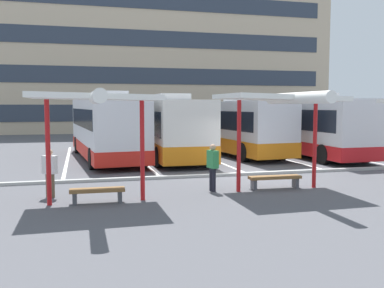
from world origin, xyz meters
TOP-DOWN VIEW (x-y plane):
  - ground_plane at (0.00, 0.00)m, footprint 160.00×160.00m
  - terminal_building at (0.03, 35.85)m, footprint 43.63×12.73m
  - coach_bus_0 at (-5.56, 7.48)m, footprint 3.61×10.73m
  - coach_bus_1 at (-2.10, 7.87)m, footprint 2.78×11.81m
  - coach_bus_2 at (2.04, 8.35)m, footprint 3.55×10.88m
  - coach_bus_3 at (5.89, 6.98)m, footprint 2.84×11.94m
  - lane_stripe_0 at (-7.62, 7.77)m, footprint 0.16×14.00m
  - lane_stripe_1 at (-3.81, 7.77)m, footprint 0.16×14.00m
  - lane_stripe_2 at (0.00, 7.77)m, footprint 0.16×14.00m
  - lane_stripe_3 at (3.81, 7.77)m, footprint 0.16×14.00m
  - lane_stripe_4 at (7.62, 7.77)m, footprint 0.16×14.00m
  - waiting_shelter_0 at (-6.46, -3.41)m, footprint 3.75×4.18m
  - bench_0 at (-6.46, -3.27)m, footprint 1.63×0.47m
  - waiting_shelter_1 at (-0.32, -2.94)m, footprint 3.86×4.66m
  - bench_1 at (-0.32, -2.50)m, footprint 1.89×0.48m
  - platform_kerb at (0.00, 0.48)m, footprint 44.00×0.24m
  - waiting_passenger_0 at (-7.88, -2.03)m, footprint 0.50×0.41m
  - waiting_passenger_1 at (-2.58, -2.37)m, footprint 0.31×0.50m

SIDE VIEW (x-z plane):
  - ground_plane at x=0.00m, z-range 0.00..0.00m
  - lane_stripe_0 at x=-7.62m, z-range 0.00..0.01m
  - lane_stripe_1 at x=-3.81m, z-range 0.00..0.01m
  - lane_stripe_2 at x=0.00m, z-range 0.00..0.01m
  - lane_stripe_3 at x=3.81m, z-range 0.00..0.01m
  - lane_stripe_4 at x=7.62m, z-range 0.00..0.01m
  - platform_kerb at x=0.00m, z-range 0.00..0.12m
  - bench_0 at x=-6.46m, z-range 0.11..0.56m
  - bench_1 at x=-0.32m, z-range 0.12..0.57m
  - waiting_passenger_0 at x=-7.88m, z-range 0.10..1.65m
  - waiting_passenger_1 at x=-2.58m, z-range 0.12..1.73m
  - coach_bus_2 at x=2.04m, z-range -0.14..3.37m
  - coach_bus_1 at x=-2.10m, z-range -0.15..3.39m
  - coach_bus_3 at x=5.89m, z-range -0.12..3.48m
  - coach_bus_0 at x=-5.56m, z-range -0.12..3.52m
  - waiting_shelter_0 at x=-6.46m, z-range 1.41..4.73m
  - waiting_shelter_1 at x=-0.32m, z-range 1.42..4.75m
  - terminal_building at x=0.03m, z-range -1.37..20.93m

